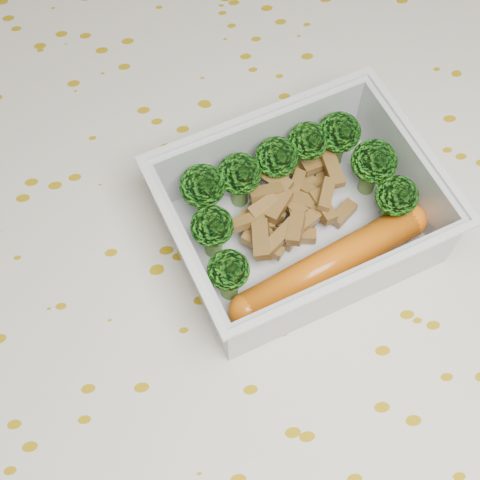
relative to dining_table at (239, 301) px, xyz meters
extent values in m
plane|color=olive|center=(0.00, 0.00, -0.67)|extent=(4.00, 4.00, 0.00)
cube|color=brown|center=(0.00, 0.00, 0.06)|extent=(1.40, 0.90, 0.04)
cube|color=beige|center=(0.00, 0.00, 0.09)|extent=(1.46, 0.96, 0.01)
cube|color=silver|center=(0.04, 0.01, 0.09)|extent=(0.19, 0.16, 0.00)
cube|color=silver|center=(0.03, 0.07, 0.12)|extent=(0.16, 0.05, 0.05)
cube|color=silver|center=(0.06, -0.05, 0.12)|extent=(0.16, 0.05, 0.05)
cube|color=silver|center=(0.12, 0.03, 0.12)|extent=(0.04, 0.11, 0.05)
cube|color=silver|center=(-0.03, -0.01, 0.12)|extent=(0.04, 0.11, 0.05)
cube|color=silver|center=(0.02, 0.07, 0.15)|extent=(0.16, 0.05, 0.00)
cube|color=silver|center=(0.06, -0.05, 0.15)|extent=(0.16, 0.05, 0.00)
cube|color=silver|center=(0.12, 0.03, 0.15)|extent=(0.04, 0.12, 0.00)
cube|color=silver|center=(-0.04, -0.01, 0.15)|extent=(0.04, 0.12, 0.00)
cylinder|color=#608C3F|center=(-0.02, 0.03, 0.11)|extent=(0.01, 0.01, 0.02)
ellipsoid|color=#2F8D17|center=(-0.02, 0.03, 0.13)|extent=(0.03, 0.03, 0.03)
cylinder|color=#608C3F|center=(0.01, 0.04, 0.11)|extent=(0.01, 0.01, 0.02)
ellipsoid|color=#2F8D17|center=(0.01, 0.04, 0.13)|extent=(0.03, 0.03, 0.02)
cylinder|color=#608C3F|center=(0.03, 0.05, 0.11)|extent=(0.01, 0.01, 0.02)
ellipsoid|color=#2F8D17|center=(0.03, 0.05, 0.13)|extent=(0.03, 0.03, 0.02)
cylinder|color=#608C3F|center=(0.06, 0.06, 0.11)|extent=(0.01, 0.01, 0.03)
ellipsoid|color=#2F8D17|center=(0.06, 0.06, 0.13)|extent=(0.03, 0.03, 0.02)
cylinder|color=#608C3F|center=(0.08, 0.06, 0.11)|extent=(0.01, 0.01, 0.02)
ellipsoid|color=#2F8D17|center=(0.08, 0.06, 0.13)|extent=(0.03, 0.03, 0.03)
cylinder|color=#608C3F|center=(-0.02, 0.00, 0.11)|extent=(0.01, 0.01, 0.03)
ellipsoid|color=#2F8D17|center=(-0.02, 0.00, 0.13)|extent=(0.03, 0.03, 0.02)
cylinder|color=#608C3F|center=(0.10, 0.03, 0.10)|extent=(0.01, 0.01, 0.02)
ellipsoid|color=#2F8D17|center=(0.10, 0.03, 0.13)|extent=(0.03, 0.03, 0.03)
cylinder|color=#608C3F|center=(-0.01, -0.03, 0.11)|extent=(0.01, 0.01, 0.03)
ellipsoid|color=#2F8D17|center=(-0.01, -0.03, 0.13)|extent=(0.03, 0.03, 0.02)
cylinder|color=#608C3F|center=(0.10, 0.01, 0.11)|extent=(0.01, 0.01, 0.03)
ellipsoid|color=#2F8D17|center=(0.10, 0.01, 0.13)|extent=(0.03, 0.03, 0.02)
cube|color=olive|center=(0.05, 0.05, 0.10)|extent=(0.02, 0.03, 0.01)
cube|color=olive|center=(0.07, 0.05, 0.10)|extent=(0.01, 0.02, 0.01)
cube|color=olive|center=(0.03, 0.04, 0.12)|extent=(0.03, 0.03, 0.01)
cube|color=olive|center=(0.02, 0.00, 0.10)|extent=(0.03, 0.03, 0.01)
cube|color=olive|center=(0.03, 0.02, 0.12)|extent=(0.02, 0.03, 0.01)
cube|color=olive|center=(0.07, 0.04, 0.12)|extent=(0.01, 0.03, 0.01)
cube|color=olive|center=(0.03, 0.04, 0.10)|extent=(0.02, 0.02, 0.01)
cube|color=olive|center=(0.05, 0.01, 0.11)|extent=(0.03, 0.02, 0.01)
cube|color=olive|center=(0.01, 0.01, 0.11)|extent=(0.03, 0.02, 0.01)
cube|color=olive|center=(0.02, 0.03, 0.12)|extent=(0.02, 0.01, 0.01)
cube|color=olive|center=(0.02, 0.02, 0.12)|extent=(0.02, 0.02, 0.01)
cube|color=olive|center=(0.06, 0.02, 0.11)|extent=(0.02, 0.03, 0.01)
cube|color=olive|center=(0.04, 0.00, 0.12)|extent=(0.02, 0.02, 0.01)
cube|color=olive|center=(0.05, 0.01, 0.11)|extent=(0.02, 0.01, 0.01)
cube|color=olive|center=(0.02, 0.00, 0.11)|extent=(0.02, 0.03, 0.01)
cube|color=olive|center=(0.02, 0.02, 0.10)|extent=(0.03, 0.02, 0.01)
cube|color=olive|center=(0.04, 0.00, 0.10)|extent=(0.02, 0.01, 0.01)
cube|color=olive|center=(0.02, 0.02, 0.11)|extent=(0.02, 0.02, 0.01)
cube|color=olive|center=(0.01, 0.00, 0.12)|extent=(0.01, 0.03, 0.01)
cube|color=olive|center=(0.04, 0.03, 0.11)|extent=(0.02, 0.03, 0.01)
cube|color=olive|center=(0.04, 0.03, 0.11)|extent=(0.03, 0.02, 0.01)
cube|color=olive|center=(0.03, -0.01, 0.12)|extent=(0.03, 0.03, 0.01)
cube|color=olive|center=(0.07, 0.04, 0.10)|extent=(0.02, 0.03, 0.01)
cube|color=olive|center=(0.07, 0.01, 0.10)|extent=(0.02, 0.02, 0.01)
cube|color=olive|center=(0.06, 0.05, 0.11)|extent=(0.03, 0.02, 0.01)
cube|color=olive|center=(0.01, 0.00, 0.11)|extent=(0.03, 0.02, 0.01)
cube|color=olive|center=(0.06, 0.02, 0.12)|extent=(0.02, 0.02, 0.01)
cube|color=olive|center=(0.03, 0.03, 0.11)|extent=(0.02, 0.03, 0.01)
cube|color=olive|center=(0.04, 0.02, 0.11)|extent=(0.02, 0.02, 0.01)
cube|color=olive|center=(0.06, 0.03, 0.11)|extent=(0.02, 0.02, 0.01)
cube|color=olive|center=(0.00, 0.01, 0.12)|extent=(0.03, 0.01, 0.01)
cube|color=olive|center=(0.05, 0.02, 0.10)|extent=(0.01, 0.03, 0.01)
cylinder|color=#D15F0D|center=(0.06, -0.03, 0.11)|extent=(0.13, 0.07, 0.02)
sphere|color=#D15F0D|center=(0.11, 0.00, 0.11)|extent=(0.02, 0.02, 0.02)
sphere|color=#D15F0D|center=(0.00, -0.05, 0.11)|extent=(0.02, 0.02, 0.02)
camera|label=1|loc=(-0.03, -0.19, 0.50)|focal=50.00mm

